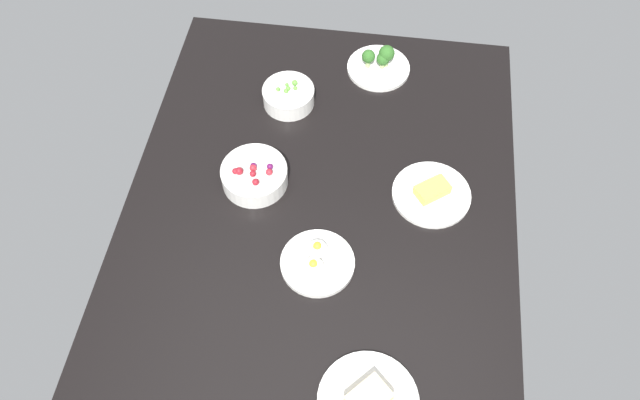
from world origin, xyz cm
name	(u,v)px	position (x,y,z in cm)	size (l,w,h in cm)	color
dining_table	(320,209)	(0.00, 0.00, 2.00)	(126.92, 96.65, 4.00)	black
plate_cheese	(432,193)	(-6.45, 27.25, 4.97)	(19.73, 19.73, 3.85)	white
bowl_berries	(254,175)	(-4.64, -17.26, 6.92)	(16.79, 16.79, 6.99)	white
plate_broccoli	(379,64)	(-48.71, 10.47, 6.04)	(18.06, 18.06, 8.08)	white
plate_eggs	(317,261)	(16.59, 1.58, 5.29)	(17.41, 17.41, 4.99)	white
bowl_peas	(289,95)	(-32.43, -13.18, 6.88)	(14.35, 14.35, 6.59)	white
plate_sandwich	(368,400)	(46.78, 16.39, 5.07)	(21.06, 21.06, 4.24)	white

